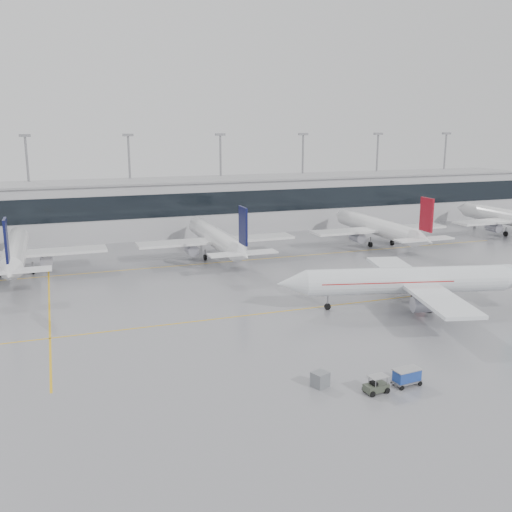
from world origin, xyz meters
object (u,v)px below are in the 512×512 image
object	(u,v)px
air_canada_jet	(415,281)
baggage_cart	(407,376)
gse_unit	(320,379)
baggage_tug	(376,387)

from	to	relation	value
air_canada_jet	baggage_cart	size ratio (longest dim) A/B	12.99
gse_unit	air_canada_jet	bearing A→B (deg)	16.91
air_canada_jet	gse_unit	world-z (taller)	air_canada_jet
baggage_cart	air_canada_jet	bearing A→B (deg)	47.85
gse_unit	baggage_tug	bearing A→B (deg)	-54.92
baggage_tug	gse_unit	bearing A→B (deg)	140.24
baggage_cart	gse_unit	size ratio (longest dim) A/B	1.98
air_canada_jet	baggage_cart	xyz separation A→B (m)	(-15.02, -20.37, -2.77)
baggage_tug	baggage_cart	bearing A→B (deg)	-0.00
air_canada_jet	baggage_cart	world-z (taller)	air_canada_jet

